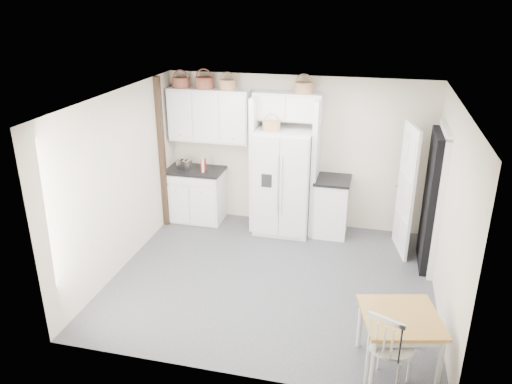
# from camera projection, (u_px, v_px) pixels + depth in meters

# --- Properties ---
(floor) EXTENTS (4.50, 4.50, 0.00)m
(floor) POSITION_uv_depth(u_px,v_px,m) (272.00, 279.00, 7.20)
(floor) COLOR #33353B
(floor) RESTS_ON ground
(ceiling) EXTENTS (4.50, 4.50, 0.00)m
(ceiling) POSITION_uv_depth(u_px,v_px,m) (274.00, 99.00, 6.23)
(ceiling) COLOR white
(ceiling) RESTS_ON wall_back
(wall_back) EXTENTS (4.50, 0.00, 4.50)m
(wall_back) POSITION_uv_depth(u_px,v_px,m) (297.00, 152.00, 8.52)
(wall_back) COLOR beige
(wall_back) RESTS_ON floor
(wall_left) EXTENTS (0.00, 4.00, 4.00)m
(wall_left) POSITION_uv_depth(u_px,v_px,m) (121.00, 181.00, 7.21)
(wall_left) COLOR beige
(wall_left) RESTS_ON floor
(wall_right) EXTENTS (0.00, 4.00, 4.00)m
(wall_right) POSITION_uv_depth(u_px,v_px,m) (449.00, 212.00, 6.22)
(wall_right) COLOR beige
(wall_right) RESTS_ON floor
(refrigerator) EXTENTS (0.92, 0.74, 1.78)m
(refrigerator) POSITION_uv_depth(u_px,v_px,m) (284.00, 182.00, 8.36)
(refrigerator) COLOR silver
(refrigerator) RESTS_ON floor
(base_cab_left) EXTENTS (0.99, 0.62, 0.92)m
(base_cab_left) POSITION_uv_depth(u_px,v_px,m) (196.00, 195.00, 8.95)
(base_cab_left) COLOR silver
(base_cab_left) RESTS_ON floor
(base_cab_right) EXTENTS (0.54, 0.65, 0.95)m
(base_cab_right) POSITION_uv_depth(u_px,v_px,m) (331.00, 207.00, 8.41)
(base_cab_right) COLOR silver
(base_cab_right) RESTS_ON floor
(dining_table) EXTENTS (0.97, 0.97, 0.67)m
(dining_table) POSITION_uv_depth(u_px,v_px,m) (398.00, 341.00, 5.40)
(dining_table) COLOR olive
(dining_table) RESTS_ON floor
(windsor_chair) EXTENTS (0.61, 0.59, 0.98)m
(windsor_chair) POSITION_uv_depth(u_px,v_px,m) (391.00, 346.00, 5.09)
(windsor_chair) COLOR silver
(windsor_chair) RESTS_ON floor
(counter_left) EXTENTS (1.03, 0.67, 0.04)m
(counter_left) POSITION_uv_depth(u_px,v_px,m) (195.00, 170.00, 8.77)
(counter_left) COLOR black
(counter_left) RESTS_ON base_cab_left
(counter_right) EXTENTS (0.58, 0.69, 0.04)m
(counter_right) POSITION_uv_depth(u_px,v_px,m) (333.00, 180.00, 8.23)
(counter_right) COLOR black
(counter_right) RESTS_ON base_cab_right
(toaster) EXTENTS (0.28, 0.21, 0.17)m
(toaster) POSITION_uv_depth(u_px,v_px,m) (184.00, 165.00, 8.71)
(toaster) COLOR silver
(toaster) RESTS_ON counter_left
(cookbook_red) EXTENTS (0.05, 0.15, 0.22)m
(cookbook_red) POSITION_uv_depth(u_px,v_px,m) (203.00, 165.00, 8.61)
(cookbook_red) COLOR maroon
(cookbook_red) RESTS_ON counter_left
(cookbook_cream) EXTENTS (0.06, 0.15, 0.22)m
(cookbook_cream) POSITION_uv_depth(u_px,v_px,m) (203.00, 165.00, 8.61)
(cookbook_cream) COLOR beige
(cookbook_cream) RESTS_ON counter_left
(basket_upper_a) EXTENTS (0.29, 0.29, 0.17)m
(basket_upper_a) POSITION_uv_depth(u_px,v_px,m) (181.00, 83.00, 8.38)
(basket_upper_a) COLOR brown
(basket_upper_a) RESTS_ON upper_cabinet
(basket_upper_b) EXTENTS (0.31, 0.31, 0.18)m
(basket_upper_b) POSITION_uv_depth(u_px,v_px,m) (204.00, 83.00, 8.29)
(basket_upper_b) COLOR brown
(basket_upper_b) RESTS_ON upper_cabinet
(basket_upper_c) EXTENTS (0.28, 0.28, 0.16)m
(basket_upper_c) POSITION_uv_depth(u_px,v_px,m) (228.00, 85.00, 8.20)
(basket_upper_c) COLOR #986245
(basket_upper_c) RESTS_ON upper_cabinet
(basket_bridge_b) EXTENTS (0.30, 0.30, 0.17)m
(basket_bridge_b) POSITION_uv_depth(u_px,v_px,m) (304.00, 88.00, 7.92)
(basket_bridge_b) COLOR #986245
(basket_bridge_b) RESTS_ON bridge_cabinet
(basket_fridge_a) EXTENTS (0.28, 0.28, 0.15)m
(basket_fridge_a) POSITION_uv_depth(u_px,v_px,m) (271.00, 126.00, 7.96)
(basket_fridge_a) COLOR #986245
(basket_fridge_a) RESTS_ON refrigerator
(upper_cabinet) EXTENTS (1.40, 0.34, 0.90)m
(upper_cabinet) POSITION_uv_depth(u_px,v_px,m) (209.00, 115.00, 8.47)
(upper_cabinet) COLOR silver
(upper_cabinet) RESTS_ON wall_back
(bridge_cabinet) EXTENTS (1.12, 0.34, 0.45)m
(bridge_cabinet) POSITION_uv_depth(u_px,v_px,m) (288.00, 106.00, 8.09)
(bridge_cabinet) COLOR silver
(bridge_cabinet) RESTS_ON wall_back
(fridge_panel_left) EXTENTS (0.08, 0.60, 2.30)m
(fridge_panel_left) POSITION_uv_depth(u_px,v_px,m) (256.00, 163.00, 8.45)
(fridge_panel_left) COLOR silver
(fridge_panel_left) RESTS_ON floor
(fridge_panel_right) EXTENTS (0.08, 0.60, 2.30)m
(fridge_panel_right) POSITION_uv_depth(u_px,v_px,m) (315.00, 168.00, 8.22)
(fridge_panel_right) COLOR silver
(fridge_panel_right) RESTS_ON floor
(trim_post) EXTENTS (0.09, 0.09, 2.60)m
(trim_post) POSITION_uv_depth(u_px,v_px,m) (162.00, 154.00, 8.42)
(trim_post) COLOR black
(trim_post) RESTS_ON floor
(doorway_void) EXTENTS (0.18, 0.85, 2.05)m
(doorway_void) POSITION_uv_depth(u_px,v_px,m) (432.00, 201.00, 7.24)
(doorway_void) COLOR black
(doorway_void) RESTS_ON floor
(door_slab) EXTENTS (0.21, 0.79, 2.05)m
(door_slab) POSITION_uv_depth(u_px,v_px,m) (406.00, 191.00, 7.63)
(door_slab) COLOR white
(door_slab) RESTS_ON floor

